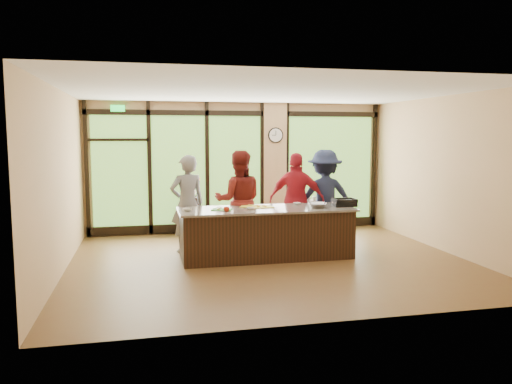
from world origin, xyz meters
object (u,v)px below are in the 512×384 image
cook_right (325,197)px  island_base (266,234)px  bar_cart (317,212)px  flower_stand (190,216)px  cook_left (187,204)px  roasting_pan (344,204)px

cook_right → island_base: bearing=36.9°
island_base → bar_cart: size_ratio=3.53×
cook_right → flower_stand: bearing=-24.3°
island_base → flower_stand: 2.68m
cook_left → flower_stand: cook_left is taller
roasting_pan → flower_stand: 3.67m
island_base → cook_right: 1.77m
roasting_pan → flower_stand: (-2.68, 2.45, -0.52)m
bar_cart → cook_right: bearing=-101.9°
cook_left → flower_stand: 1.71m
island_base → roasting_pan: roasting_pan is taller
cook_left → roasting_pan: cook_left is taller
island_base → cook_right: size_ratio=1.58×
island_base → bar_cart: bearing=48.0°
island_base → roasting_pan: (1.50, -0.05, 0.52)m
island_base → cook_left: bearing=150.4°
cook_right → cook_left: bearing=7.8°
cook_right → bar_cart: size_ratio=2.23×
cook_left → flower_stand: (0.20, 1.62, -0.50)m
flower_stand → bar_cart: 2.86m
cook_left → cook_right: bearing=167.7°
cook_right → bar_cart: 1.04m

